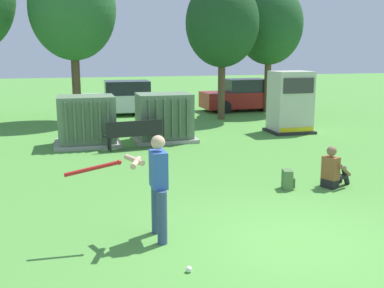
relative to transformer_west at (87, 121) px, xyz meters
name	(u,v)px	position (x,y,z in m)	size (l,w,h in m)	color
ground_plane	(298,243)	(2.97, -8.96, -0.79)	(96.00, 96.00, 0.00)	#51933D
transformer_west	(87,121)	(0.00, 0.00, 0.00)	(2.10, 1.70, 1.62)	#9E9B93
transformer_mid_west	(164,118)	(2.60, 0.14, 0.00)	(2.10, 1.70, 1.62)	#9E9B93
generator_enclosure	(290,102)	(7.52, 0.53, 0.35)	(1.60, 1.40, 2.30)	#262626
park_bench	(134,132)	(1.39, -1.04, -0.25)	(1.84, 0.64, 0.92)	black
batter	(155,182)	(0.78, -8.17, 0.19)	(1.60, 0.72, 1.74)	#384C75
sports_ball	(189,269)	(1.01, -9.47, -0.74)	(0.09, 0.09, 0.09)	white
seated_spectator	(333,171)	(5.22, -6.28, -0.41)	(0.79, 0.66, 0.96)	black
backpack	(288,180)	(4.16, -6.17, -0.57)	(0.32, 0.36, 0.44)	#4C723F
tree_center_left	(73,9)	(-0.19, 5.48, 3.97)	(3.63, 3.63, 6.93)	brown
tree_center_right	(222,23)	(6.09, 4.43, 3.41)	(3.20, 3.20, 6.12)	brown
tree_right	(269,25)	(9.08, 6.17, 3.48)	(3.25, 3.25, 6.22)	brown
parked_car_leftmost	(125,99)	(2.08, 7.08, -0.04)	(4.24, 2.00, 1.62)	silver
parked_car_left_of_center	(243,96)	(8.14, 7.02, -0.04)	(4.26, 2.03, 1.62)	maroon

